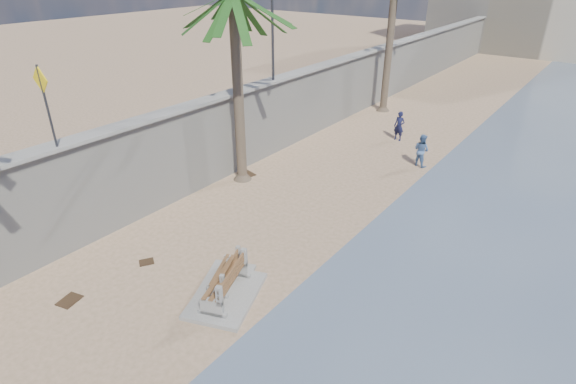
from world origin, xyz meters
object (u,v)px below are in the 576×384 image
Objects in this scene: person_a at (399,124)px; person_b at (422,148)px; bench_near at (225,285)px; bench_far at (225,274)px.

person_b is at bearing -45.69° from person_a.
person_b is at bearing 86.33° from bench_near.
person_a is 3.40m from person_b.
bench_near is at bearing -45.05° from bench_far.
person_a is at bearing -32.70° from person_b.
bench_near is 1.23× the size of bench_far.
person_b is (0.78, 12.18, 0.41)m from bench_near.
person_a is at bearing 95.69° from bench_near.
bench_far is at bearing -82.95° from person_a.
person_a reaches higher than bench_far.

